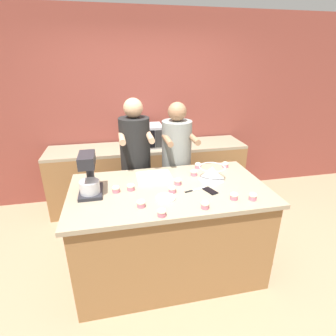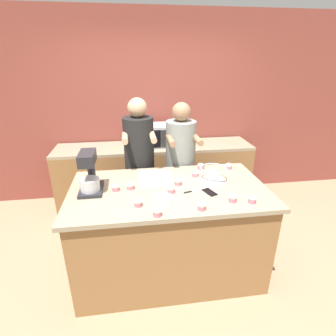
% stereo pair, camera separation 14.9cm
% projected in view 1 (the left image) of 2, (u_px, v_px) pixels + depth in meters
% --- Properties ---
extents(ground_plane, '(16.00, 16.00, 0.00)m').
position_uv_depth(ground_plane, '(169.00, 267.00, 2.79)').
color(ground_plane, '#937A5B').
extents(back_wall, '(10.00, 0.06, 2.70)m').
position_uv_depth(back_wall, '(144.00, 110.00, 3.88)').
color(back_wall, brown).
rests_on(back_wall, ground_plane).
extents(island_counter, '(1.82, 1.01, 0.94)m').
position_uv_depth(island_counter, '(169.00, 230.00, 2.61)').
color(island_counter, olive).
rests_on(island_counter, ground_plane).
extents(back_counter, '(2.80, 0.60, 0.90)m').
position_uv_depth(back_counter, '(149.00, 175.00, 3.91)').
color(back_counter, olive).
rests_on(back_counter, ground_plane).
extents(person_left, '(0.35, 0.51, 1.67)m').
position_uv_depth(person_left, '(136.00, 168.00, 3.05)').
color(person_left, '#232328').
rests_on(person_left, ground_plane).
extents(person_right, '(0.36, 0.51, 1.62)m').
position_uv_depth(person_right, '(176.00, 167.00, 3.15)').
color(person_right, '#232328').
rests_on(person_right, ground_plane).
extents(stand_mixer, '(0.20, 0.30, 0.38)m').
position_uv_depth(stand_mixer, '(89.00, 177.00, 2.27)').
color(stand_mixer, '#232328').
rests_on(stand_mixer, island_counter).
extents(mixing_bowl, '(0.26, 0.26, 0.14)m').
position_uv_depth(mixing_bowl, '(212.00, 173.00, 2.58)').
color(mixing_bowl, '#BCBCC1').
rests_on(mixing_bowl, island_counter).
extents(baking_tray, '(0.34, 0.28, 0.04)m').
position_uv_depth(baking_tray, '(154.00, 177.00, 2.61)').
color(baking_tray, silver).
rests_on(baking_tray, island_counter).
extents(microwave_oven, '(0.51, 0.38, 0.30)m').
position_uv_depth(microwave_oven, '(144.00, 136.00, 3.67)').
color(microwave_oven, '#B7B7BC').
rests_on(microwave_oven, back_counter).
extents(cell_phone, '(0.12, 0.16, 0.01)m').
position_uv_depth(cell_phone, '(210.00, 191.00, 2.37)').
color(cell_phone, black).
rests_on(cell_phone, island_counter).
extents(small_plate, '(0.17, 0.17, 0.02)m').
position_uv_depth(small_plate, '(166.00, 198.00, 2.24)').
color(small_plate, white).
rests_on(small_plate, island_counter).
extents(knife, '(0.22, 0.08, 0.01)m').
position_uv_depth(knife, '(194.00, 190.00, 2.38)').
color(knife, '#BCBCC1').
rests_on(knife, island_counter).
extents(cupcake_0, '(0.07, 0.07, 0.06)m').
position_uv_depth(cupcake_0, '(198.00, 165.00, 2.86)').
color(cupcake_0, '#D17084').
rests_on(cupcake_0, island_counter).
extents(cupcake_1, '(0.07, 0.07, 0.06)m').
position_uv_depth(cupcake_1, '(225.00, 164.00, 2.88)').
color(cupcake_1, '#D17084').
rests_on(cupcake_1, island_counter).
extents(cupcake_2, '(0.07, 0.07, 0.06)m').
position_uv_depth(cupcake_2, '(172.00, 189.00, 2.34)').
color(cupcake_2, '#D17084').
rests_on(cupcake_2, island_counter).
extents(cupcake_3, '(0.07, 0.07, 0.06)m').
position_uv_depth(cupcake_3, '(116.00, 189.00, 2.34)').
color(cupcake_3, '#D17084').
rests_on(cupcake_3, island_counter).
extents(cupcake_4, '(0.07, 0.07, 0.06)m').
position_uv_depth(cupcake_4, '(162.00, 212.00, 1.98)').
color(cupcake_4, '#D17084').
rests_on(cupcake_4, island_counter).
extents(cupcake_5, '(0.07, 0.07, 0.06)m').
position_uv_depth(cupcake_5, '(178.00, 181.00, 2.48)').
color(cupcake_5, '#D17084').
rests_on(cupcake_5, island_counter).
extents(cupcake_6, '(0.07, 0.07, 0.06)m').
position_uv_depth(cupcake_6, '(194.00, 173.00, 2.68)').
color(cupcake_6, '#D17084').
rests_on(cupcake_6, island_counter).
extents(cupcake_7, '(0.07, 0.07, 0.06)m').
position_uv_depth(cupcake_7, '(234.00, 196.00, 2.22)').
color(cupcake_7, '#D17084').
rests_on(cupcake_7, island_counter).
extents(cupcake_8, '(0.07, 0.07, 0.06)m').
position_uv_depth(cupcake_8, '(141.00, 203.00, 2.11)').
color(cupcake_8, '#D17084').
rests_on(cupcake_8, island_counter).
extents(cupcake_9, '(0.07, 0.07, 0.06)m').
position_uv_depth(cupcake_9, '(205.00, 205.00, 2.09)').
color(cupcake_9, '#D17084').
rests_on(cupcake_9, island_counter).
extents(cupcake_10, '(0.07, 0.07, 0.06)m').
position_uv_depth(cupcake_10, '(131.00, 187.00, 2.38)').
color(cupcake_10, '#D17084').
rests_on(cupcake_10, island_counter).
extents(cupcake_11, '(0.07, 0.07, 0.06)m').
position_uv_depth(cupcake_11, '(253.00, 196.00, 2.22)').
color(cupcake_11, '#D17084').
rests_on(cupcake_11, island_counter).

